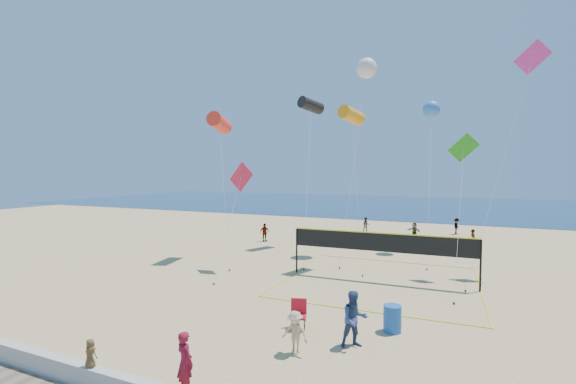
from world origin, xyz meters
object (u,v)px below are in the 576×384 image
at_px(camp_chair, 299,312).
at_px(volleyball_net, 381,247).
at_px(trash_barrel, 392,319).
at_px(woman, 185,362).

xyz_separation_m(camp_chair, volleyball_net, (1.72, 7.72, 1.23)).
bearing_deg(volleyball_net, trash_barrel, -77.50).
bearing_deg(camp_chair, volleyball_net, 60.26).
relative_size(camp_chair, volleyball_net, 0.12).
distance_m(trash_barrel, volleyball_net, 6.92).
bearing_deg(volleyball_net, camp_chair, -103.88).
xyz_separation_m(camp_chair, trash_barrel, (3.34, 1.13, -0.14)).
relative_size(camp_chair, trash_barrel, 1.25).
xyz_separation_m(woman, trash_barrel, (4.53, 6.37, -0.35)).
distance_m(woman, camp_chair, 5.37).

